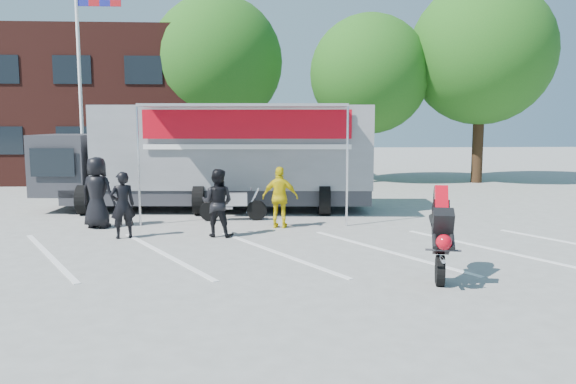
{
  "coord_description": "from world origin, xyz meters",
  "views": [
    {
      "loc": [
        -0.26,
        -10.83,
        2.8
      ],
      "look_at": [
        0.45,
        1.12,
        1.3
      ],
      "focal_mm": 35.0,
      "sensor_mm": 36.0,
      "label": 1
    }
  ],
  "objects": [
    {
      "name": "ground",
      "position": [
        0.0,
        0.0,
        0.0
      ],
      "size": [
        100.0,
        100.0,
        0.0
      ],
      "primitive_type": "plane",
      "color": "#989893",
      "rests_on": "ground"
    },
    {
      "name": "parking_bay_lines",
      "position": [
        0.0,
        1.0,
        0.01
      ],
      "size": [
        18.09,
        13.33,
        0.01
      ],
      "primitive_type": "cube",
      "rotation": [
        0.0,
        0.0,
        0.52
      ],
      "color": "white",
      "rests_on": "ground"
    },
    {
      "name": "office_building",
      "position": [
        -10.0,
        18.0,
        3.5
      ],
      "size": [
        18.0,
        8.0,
        7.0
      ],
      "primitive_type": "cube",
      "color": "#431B15",
      "rests_on": "ground"
    },
    {
      "name": "flagpole",
      "position": [
        -6.24,
        10.0,
        5.05
      ],
      "size": [
        1.61,
        0.12,
        8.0
      ],
      "color": "white",
      "rests_on": "ground"
    },
    {
      "name": "tree_left",
      "position": [
        -2.0,
        16.0,
        5.57
      ],
      "size": [
        6.12,
        6.12,
        8.64
      ],
      "color": "#382314",
      "rests_on": "ground"
    },
    {
      "name": "tree_mid",
      "position": [
        5.0,
        15.0,
        4.94
      ],
      "size": [
        5.44,
        5.44,
        7.68
      ],
      "color": "#382314",
      "rests_on": "ground"
    },
    {
      "name": "tree_right",
      "position": [
        10.0,
        14.5,
        5.88
      ],
      "size": [
        6.46,
        6.46,
        9.12
      ],
      "color": "#382314",
      "rests_on": "ground"
    },
    {
      "name": "transporter_truck",
      "position": [
        -1.39,
        7.03,
        0.0
      ],
      "size": [
        10.68,
        5.7,
        3.29
      ],
      "primitive_type": null,
      "rotation": [
        0.0,
        0.0,
        -0.07
      ],
      "color": "gray",
      "rests_on": "ground"
    },
    {
      "name": "parked_motorcycle",
      "position": [
        -0.88,
        5.0,
        0.0
      ],
      "size": [
        1.97,
        0.72,
        1.02
      ],
      "primitive_type": null,
      "rotation": [
        0.0,
        0.0,
        1.61
      ],
      "color": "#BBBBC0",
      "rests_on": "ground"
    },
    {
      "name": "stunt_bike_rider",
      "position": [
        3.06,
        -1.0,
        0.0
      ],
      "size": [
        1.09,
        1.7,
        1.85
      ],
      "primitive_type": null,
      "rotation": [
        0.0,
        0.0,
        -0.24
      ],
      "color": "black",
      "rests_on": "ground"
    },
    {
      "name": "spectator_leather_a",
      "position": [
        -4.42,
        4.13,
        0.94
      ],
      "size": [
        1.06,
        0.84,
        1.89
      ],
      "primitive_type": "imported",
      "rotation": [
        0.0,
        0.0,
        2.85
      ],
      "color": "black",
      "rests_on": "ground"
    },
    {
      "name": "spectator_leather_b",
      "position": [
        -3.45,
        2.74,
        0.81
      ],
      "size": [
        0.7,
        0.6,
        1.62
      ],
      "primitive_type": "imported",
      "rotation": [
        0.0,
        0.0,
        3.57
      ],
      "color": "black",
      "rests_on": "ground"
    },
    {
      "name": "spectator_leather_c",
      "position": [
        -1.18,
        2.82,
        0.83
      ],
      "size": [
        0.94,
        0.82,
        1.67
      ],
      "primitive_type": "imported",
      "rotation": [
        0.0,
        0.0,
        2.88
      ],
      "color": "black",
      "rests_on": "ground"
    },
    {
      "name": "spectator_hivis",
      "position": [
        0.41,
        3.85,
        0.81
      ],
      "size": [
        1.02,
        0.59,
        1.63
      ],
      "primitive_type": "imported",
      "rotation": [
        0.0,
        0.0,
        2.93
      ],
      "color": "yellow",
      "rests_on": "ground"
    }
  ]
}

